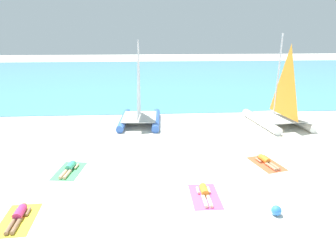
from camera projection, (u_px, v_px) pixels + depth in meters
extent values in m
plane|color=silver|center=(164.00, 122.00, 20.85)|extent=(120.00, 120.00, 0.00)
cube|color=#4C9EB7|center=(155.00, 76.00, 41.89)|extent=(120.00, 40.00, 0.05)
cylinder|color=white|center=(261.00, 121.00, 20.26)|extent=(1.12, 4.65, 0.53)
cylinder|color=white|center=(292.00, 119.00, 20.71)|extent=(1.12, 4.65, 0.53)
cube|color=silver|center=(279.00, 117.00, 20.19)|extent=(2.78, 3.24, 0.07)
cylinder|color=silver|center=(278.00, 76.00, 19.96)|extent=(0.11, 0.11, 5.50)
pyramid|color=orange|center=(287.00, 81.00, 19.00)|extent=(0.38, 2.41, 4.62)
cylinder|color=blue|center=(124.00, 120.00, 20.58)|extent=(0.71, 4.30, 0.49)
cylinder|color=blue|center=(156.00, 120.00, 20.62)|extent=(0.71, 4.30, 0.49)
cube|color=silver|center=(140.00, 117.00, 20.32)|extent=(2.38, 2.85, 0.06)
cylinder|color=silver|center=(139.00, 79.00, 20.12)|extent=(0.10, 0.10, 5.10)
pyramid|color=white|center=(138.00, 84.00, 19.21)|extent=(0.18, 2.24, 4.28)
cube|color=yellow|center=(18.00, 220.00, 10.16)|extent=(1.20, 1.96, 0.01)
cylinder|color=#D83372|center=(20.00, 212.00, 10.30)|extent=(0.33, 0.64, 0.30)
sphere|color=#8C6647|center=(24.00, 206.00, 10.69)|extent=(0.22, 0.22, 0.22)
cylinder|color=#8C6647|center=(10.00, 226.00, 9.70)|extent=(0.18, 0.79, 0.14)
cylinder|color=#8C6647|center=(16.00, 226.00, 9.72)|extent=(0.18, 0.79, 0.14)
cylinder|color=#8C6647|center=(15.00, 213.00, 10.45)|extent=(0.12, 0.45, 0.10)
cylinder|color=#8C6647|center=(28.00, 212.00, 10.50)|extent=(0.12, 0.45, 0.10)
cube|color=#4CB266|center=(69.00, 171.00, 13.67)|extent=(1.33, 2.02, 0.01)
cylinder|color=#3FB28C|center=(71.00, 166.00, 13.81)|extent=(0.38, 0.65, 0.30)
sphere|color=#D8AD84|center=(74.00, 162.00, 14.20)|extent=(0.22, 0.22, 0.22)
cylinder|color=#D8AD84|center=(63.00, 174.00, 13.22)|extent=(0.24, 0.79, 0.14)
cylinder|color=#D8AD84|center=(67.00, 174.00, 13.21)|extent=(0.24, 0.79, 0.14)
cylinder|color=#D8AD84|center=(67.00, 166.00, 14.00)|extent=(0.16, 0.46, 0.10)
cylinder|color=#D8AD84|center=(77.00, 166.00, 13.97)|extent=(0.16, 0.46, 0.10)
cube|color=#D84C99|center=(205.00, 196.00, 11.59)|extent=(1.10, 1.90, 0.01)
cylinder|color=orange|center=(204.00, 190.00, 11.73)|extent=(0.30, 0.62, 0.30)
sphere|color=beige|center=(202.00, 185.00, 12.12)|extent=(0.22, 0.22, 0.22)
cylinder|color=beige|center=(205.00, 201.00, 11.14)|extent=(0.14, 0.78, 0.14)
cylinder|color=beige|center=(210.00, 201.00, 11.15)|extent=(0.14, 0.78, 0.14)
cylinder|color=beige|center=(198.00, 190.00, 11.89)|extent=(0.10, 0.45, 0.10)
cylinder|color=beige|center=(209.00, 190.00, 11.92)|extent=(0.10, 0.45, 0.10)
cube|color=#EA5933|center=(266.00, 164.00, 14.41)|extent=(1.52, 2.11, 0.01)
cylinder|color=orange|center=(264.00, 159.00, 14.54)|extent=(0.44, 0.67, 0.30)
sphere|color=tan|center=(259.00, 156.00, 14.91)|extent=(0.22, 0.22, 0.22)
cylinder|color=tan|center=(271.00, 166.00, 13.95)|extent=(0.32, 0.79, 0.14)
cylinder|color=tan|center=(274.00, 166.00, 14.00)|extent=(0.32, 0.79, 0.14)
cylinder|color=tan|center=(258.00, 160.00, 14.64)|extent=(0.20, 0.46, 0.10)
cylinder|color=tan|center=(266.00, 159.00, 14.77)|extent=(0.20, 0.46, 0.10)
sphere|color=#337FE5|center=(276.00, 210.00, 10.38)|extent=(0.36, 0.36, 0.36)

